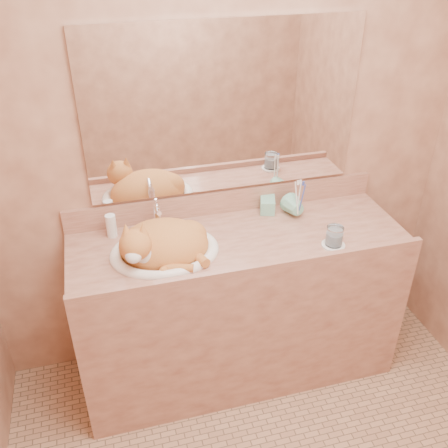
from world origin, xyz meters
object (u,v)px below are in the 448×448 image
object	(u,v)px
soap_dispenser	(268,202)
water_glass	(334,236)
vanity_counter	(238,307)
cat	(160,243)
toothbrush_cup	(298,211)
sink_basin	(164,239)

from	to	relation	value
soap_dispenser	water_glass	distance (m)	0.39
vanity_counter	soap_dispenser	bearing A→B (deg)	39.08
soap_dispenser	vanity_counter	bearing A→B (deg)	-123.03
cat	toothbrush_cup	size ratio (longest dim) A/B	3.84
cat	water_glass	world-z (taller)	cat
vanity_counter	cat	xyz separation A→B (m)	(-0.38, -0.03, 0.49)
vanity_counter	sink_basin	distance (m)	0.62
cat	soap_dispenser	xyz separation A→B (m)	(0.57, 0.19, 0.02)
vanity_counter	cat	distance (m)	0.62
soap_dispenser	toothbrush_cup	bearing A→B (deg)	-9.48
sink_basin	cat	xyz separation A→B (m)	(-0.02, -0.01, -0.01)
cat	toothbrush_cup	xyz separation A→B (m)	(0.71, 0.12, -0.02)
vanity_counter	cat	size ratio (longest dim) A/B	3.94
sink_basin	soap_dispenser	distance (m)	0.58
sink_basin	toothbrush_cup	xyz separation A→B (m)	(0.69, 0.11, -0.03)
cat	soap_dispenser	world-z (taller)	cat
vanity_counter	cat	bearing A→B (deg)	-175.30
soap_dispenser	water_glass	bearing A→B (deg)	-40.62
toothbrush_cup	vanity_counter	bearing A→B (deg)	-164.94
sink_basin	soap_dispenser	size ratio (longest dim) A/B	2.94
sink_basin	toothbrush_cup	world-z (taller)	sink_basin
vanity_counter	sink_basin	xyz separation A→B (m)	(-0.36, -0.02, 0.50)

